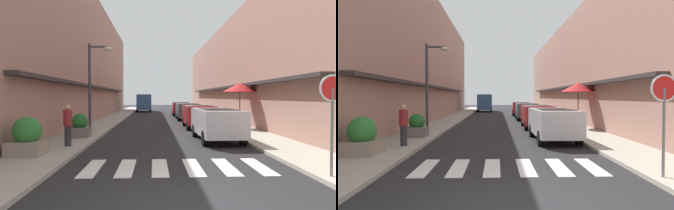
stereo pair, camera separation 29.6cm
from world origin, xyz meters
TOP-DOWN VIEW (x-y plane):
  - ground_plane at (0.00, 18.94)m, footprint 104.17×104.17m
  - sidewalk_left at (-4.38, 18.94)m, footprint 2.22×66.29m
  - sidewalk_right at (4.38, 18.94)m, footprint 2.22×66.29m
  - building_row_left at (-7.98, 20.31)m, footprint 5.50×44.61m
  - building_row_right at (7.98, 20.31)m, footprint 5.50×44.61m
  - crosswalk at (-0.00, 3.26)m, footprint 5.20×2.20m
  - parked_car_near at (2.22, 8.34)m, footprint 1.85×4.35m
  - parked_car_mid at (2.22, 14.06)m, footprint 1.86×4.32m
  - parked_car_far at (2.22, 20.92)m, footprint 1.86×4.09m
  - parked_car_distant at (2.22, 26.86)m, footprint 1.90×4.03m
  - delivery_van at (-2.07, 36.60)m, footprint 2.16×5.47m
  - round_street_sign at (3.59, 1.67)m, footprint 0.65×0.07m
  - street_lamp at (-3.66, 10.07)m, footprint 1.19×0.28m
  - cafe_umbrella at (4.66, 13.16)m, footprint 2.13×2.13m
  - planter_corner at (-4.79, 4.76)m, footprint 1.10×1.10m
  - planter_midblock at (-4.15, 9.15)m, footprint 0.93×0.93m
  - pedestrian_walking_near at (-3.97, 6.51)m, footprint 0.34×0.34m

SIDE VIEW (x-z plane):
  - ground_plane at x=0.00m, z-range 0.00..0.00m
  - crosswalk at x=0.00m, z-range 0.00..0.01m
  - sidewalk_left at x=-4.38m, z-range 0.00..0.12m
  - sidewalk_right at x=4.38m, z-range 0.00..0.12m
  - planter_midblock at x=-4.15m, z-range 0.06..1.16m
  - planter_corner at x=-4.79m, z-range 0.05..1.30m
  - parked_car_distant at x=2.22m, z-range 0.19..1.66m
  - parked_car_far at x=2.22m, z-range 0.19..1.66m
  - parked_car_mid at x=2.22m, z-range 0.19..1.66m
  - parked_car_near at x=2.22m, z-range 0.19..1.66m
  - pedestrian_walking_near at x=-3.97m, z-range 0.16..1.75m
  - delivery_van at x=-2.07m, z-range 0.22..2.59m
  - round_street_sign at x=3.59m, z-range 0.76..3.18m
  - cafe_umbrella at x=4.66m, z-range 1.21..3.98m
  - street_lamp at x=-3.66m, z-range 0.68..5.25m
  - building_row_right at x=7.98m, z-range 0.00..8.45m
  - building_row_left at x=-7.98m, z-range 0.00..10.56m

